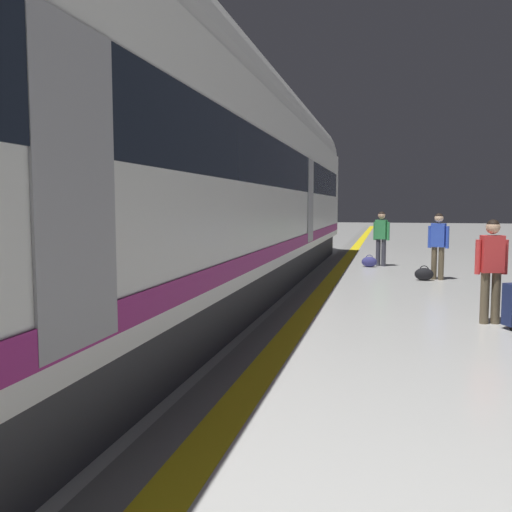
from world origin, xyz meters
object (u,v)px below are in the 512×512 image
(passenger_far, at_px, (438,241))
(duffel_bag_mid, at_px, (369,262))
(duffel_bag_far, at_px, (424,274))
(passenger_near, at_px, (492,264))
(high_speed_train, at_px, (160,157))
(passenger_mid, at_px, (381,235))

(passenger_far, bearing_deg, duffel_bag_mid, 125.18)
(duffel_bag_mid, relative_size, duffel_bag_far, 1.00)
(passenger_far, relative_size, duffel_bag_far, 3.64)
(passenger_near, relative_size, passenger_far, 0.99)
(high_speed_train, height_order, duffel_bag_mid, high_speed_train)
(duffel_bag_far, bearing_deg, passenger_near, -82.12)
(passenger_near, bearing_deg, passenger_far, 93.89)
(passenger_mid, distance_m, duffel_bag_far, 3.23)
(passenger_mid, bearing_deg, passenger_far, -63.36)
(passenger_far, xyz_separation_m, duffel_bag_far, (-0.32, -0.23, -0.78))
(passenger_mid, xyz_separation_m, duffel_bag_mid, (-0.32, -0.33, -0.78))
(duffel_bag_mid, xyz_separation_m, passenger_far, (1.69, -2.39, 0.78))
(duffel_bag_far, bearing_deg, duffel_bag_mid, 117.53)
(high_speed_train, distance_m, duffel_bag_far, 7.59)
(high_speed_train, distance_m, passenger_far, 7.75)
(high_speed_train, relative_size, passenger_far, 18.94)
(passenger_near, height_order, passenger_mid, passenger_mid)
(duffel_bag_mid, height_order, passenger_far, passenger_far)
(duffel_bag_mid, bearing_deg, high_speed_train, -108.33)
(high_speed_train, relative_size, duffel_bag_mid, 68.99)
(duffel_bag_mid, distance_m, passenger_far, 3.03)
(duffel_bag_mid, bearing_deg, passenger_mid, 46.00)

